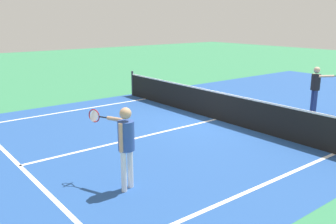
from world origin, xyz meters
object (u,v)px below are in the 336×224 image
Objects in this scene: net at (216,105)px; player_near at (125,139)px; player_far at (316,84)px; tennis_ball_mid_court at (121,149)px.

player_near is at bearing -63.65° from net.
player_far reaches higher than net.
player_near is 8.67m from player_far.
tennis_ball_mid_court is at bearing 151.21° from player_near.
tennis_ball_mid_court is at bearing -97.08° from player_far.
player_near is at bearing -83.13° from player_far.
net reaches higher than tennis_ball_mid_court.
player_far is at bearing 67.12° from net.
player_near reaches higher than tennis_ball_mid_court.
tennis_ball_mid_court is (-0.93, -7.52, -0.98)m from player_far.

